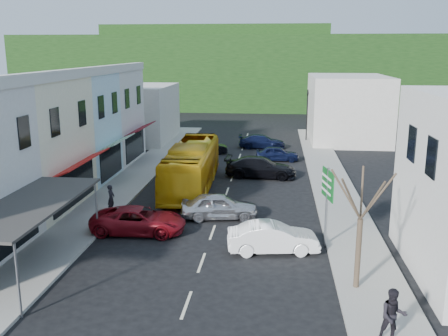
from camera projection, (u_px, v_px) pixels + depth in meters
ground at (212, 232)px, 27.28m from camera, size 120.00×120.00×0.00m
sidewalk_left at (131, 181)px, 37.71m from camera, size 3.00×52.00×0.15m
sidewalk_right at (332, 186)px, 36.17m from camera, size 3.00×52.00×0.15m
shopfront_row at (32, 140)px, 32.47m from camera, size 8.25×30.00×8.00m
distant_block_left at (134, 113)px, 53.94m from camera, size 8.00×10.00×6.00m
distant_block_right at (347, 108)px, 54.36m from camera, size 8.00×12.00×7.00m
hillside at (251, 67)px, 88.83m from camera, size 80.00×26.00×14.00m
bus at (192, 167)px, 35.53m from camera, size 2.79×11.66×3.10m
car_silver at (219, 207)px, 29.38m from camera, size 4.60×2.38×1.40m
car_white at (273, 238)px, 24.51m from camera, size 4.61×2.39×1.40m
car_red at (139, 220)px, 27.08m from camera, size 4.65×2.01×1.40m
car_black_near at (261, 168)px, 38.89m from camera, size 4.62×2.15×1.40m
car_navy_mid at (277, 153)px, 44.66m from camera, size 4.42×1.84×1.40m
car_black_far at (207, 146)px, 47.71m from camera, size 4.59×2.34×1.40m
car_navy_far at (262, 141)px, 50.38m from camera, size 4.55×1.96×1.40m
pedestrian_left at (111, 198)px, 30.13m from camera, size 0.43×0.62×1.70m
pedestrian_right at (393, 318)px, 16.65m from camera, size 0.72×0.47×1.70m
direction_sign at (327, 208)px, 24.80m from camera, size 0.90×1.93×4.12m
street_tree at (360, 219)px, 20.04m from camera, size 2.37×2.37×6.22m
traffic_signal at (307, 116)px, 53.69m from camera, size 0.74×1.21×5.58m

